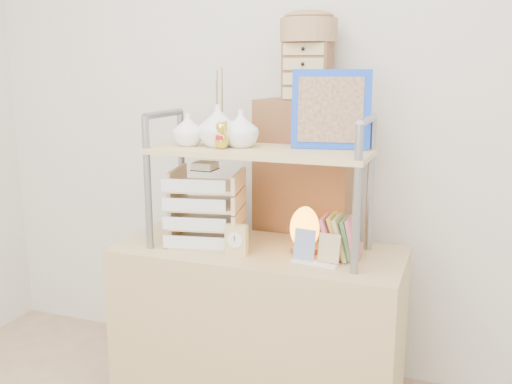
% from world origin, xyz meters
% --- Properties ---
extents(desk, '(1.20, 0.50, 0.75)m').
position_xyz_m(desk, '(0.00, 1.20, 0.38)').
color(desk, tan).
rests_on(desk, ground).
extents(cabinet, '(0.47, 0.29, 1.35)m').
position_xyz_m(cabinet, '(0.10, 1.57, 0.68)').
color(cabinet, brown).
rests_on(cabinet, ground).
extents(hutch, '(0.90, 0.34, 0.74)m').
position_xyz_m(hutch, '(-0.03, 1.21, 1.18)').
color(hutch, gray).
rests_on(hutch, desk).
extents(letter_tray, '(0.34, 0.33, 0.35)m').
position_xyz_m(letter_tray, '(-0.24, 1.20, 0.89)').
color(letter_tray, '#D8B181').
rests_on(letter_tray, desk).
extents(salt_lamp, '(0.13, 0.12, 0.19)m').
position_xyz_m(salt_lamp, '(0.19, 1.22, 0.85)').
color(salt_lamp, brown).
rests_on(salt_lamp, desk).
extents(desk_clock, '(0.09, 0.04, 0.13)m').
position_xyz_m(desk_clock, '(-0.06, 1.09, 0.81)').
color(desk_clock, tan).
rests_on(desk_clock, desk).
extents(postcard_stand, '(0.19, 0.07, 0.13)m').
position_xyz_m(postcard_stand, '(0.27, 1.10, 0.79)').
color(postcard_stand, white).
rests_on(postcard_stand, desk).
extents(drawer_chest, '(0.20, 0.16, 0.25)m').
position_xyz_m(drawer_chest, '(0.10, 1.55, 1.48)').
color(drawer_chest, brown).
rests_on(drawer_chest, cabinet).
extents(woven_basket, '(0.25, 0.25, 0.10)m').
position_xyz_m(woven_basket, '(0.10, 1.55, 1.65)').
color(woven_basket, '#946843').
rests_on(woven_basket, drawer_chest).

